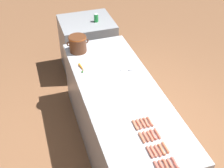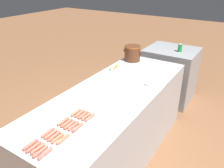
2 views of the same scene
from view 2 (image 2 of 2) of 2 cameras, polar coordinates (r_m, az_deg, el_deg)
name	(u,v)px [view 2 (image 2 of 2)]	position (r m, az deg, el deg)	size (l,w,h in m)	color
ground_plane	(113,155)	(2.94, 0.34, -17.48)	(20.00, 20.00, 0.00)	brown
griddle_counter	(113,125)	(2.65, 0.37, -10.35)	(0.85, 2.34, 0.91)	#ADAFB5
back_cabinet	(169,74)	(4.06, 14.34, 2.42)	(0.82, 0.74, 0.91)	#939599
hot_dog_0	(30,145)	(1.78, -19.98, -14.24)	(0.03, 0.14, 0.03)	#CB6452
hot_dog_1	(48,133)	(1.86, -15.94, -11.73)	(0.03, 0.14, 0.03)	#D26954
hot_dog_2	(63,121)	(1.95, -12.24, -9.24)	(0.03, 0.14, 0.03)	#CF6D4D
hot_dog_3	(76,112)	(2.05, -9.11, -7.09)	(0.03, 0.14, 0.03)	#CB7151
hot_dog_4	(34,147)	(1.76, -19.25, -14.80)	(0.03, 0.14, 0.03)	#D46751
hot_dog_5	(51,134)	(1.83, -15.21, -12.17)	(0.03, 0.14, 0.03)	#D76F54
hot_dog_6	(67,123)	(1.93, -11.37, -9.63)	(0.03, 0.14, 0.03)	#CA6A52
hot_dog_7	(80,113)	(2.03, -8.19, -7.38)	(0.03, 0.14, 0.03)	#D86F53
hot_dog_8	(38,149)	(1.73, -18.30, -15.28)	(0.03, 0.14, 0.03)	#C96B4E
hot_dog_9	(54,136)	(1.81, -14.47, -12.69)	(0.03, 0.14, 0.03)	#D56953
hot_dog_10	(70,125)	(1.90, -10.61, -10.11)	(0.03, 0.14, 0.03)	#D26C50
hot_dog_11	(83,115)	(2.00, -7.34, -7.73)	(0.03, 0.14, 0.03)	#CB6A50
hot_dog_12	(40,152)	(1.70, -17.71, -15.98)	(0.03, 0.14, 0.03)	#CC6853
hot_dog_13	(58,138)	(1.79, -13.60, -13.14)	(0.03, 0.14, 0.03)	#CF724E
hot_dog_14	(74,126)	(1.88, -9.69, -10.37)	(0.03, 0.14, 0.03)	#D76A55
hot_dog_15	(86,116)	(1.98, -6.54, -8.09)	(0.03, 0.14, 0.03)	#CF7056
hot_dog_16	(45,153)	(1.68, -16.57, -16.49)	(0.03, 0.14, 0.03)	#CC6555
hot_dog_17	(63,139)	(1.77, -12.34, -13.48)	(0.03, 0.14, 0.03)	#D3714E
hot_dog_18	(78,127)	(1.86, -8.68, -10.79)	(0.03, 0.14, 0.03)	#D0664E
hot_dog_19	(90,117)	(1.96, -5.62, -8.42)	(0.03, 0.14, 0.03)	#D26F54
bean_pot	(132,53)	(3.23, 5.20, 7.94)	(0.29, 0.23, 0.22)	#562D19
serving_spoon	(146,82)	(2.60, 8.51, 0.47)	(0.17, 0.25, 0.02)	#B7B7BC
carrot	(114,68)	(2.95, 0.58, 4.11)	(0.06, 0.18, 0.03)	orange
soda_can	(180,48)	(3.78, 16.85, 8.75)	(0.07, 0.07, 0.12)	#1E8C38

